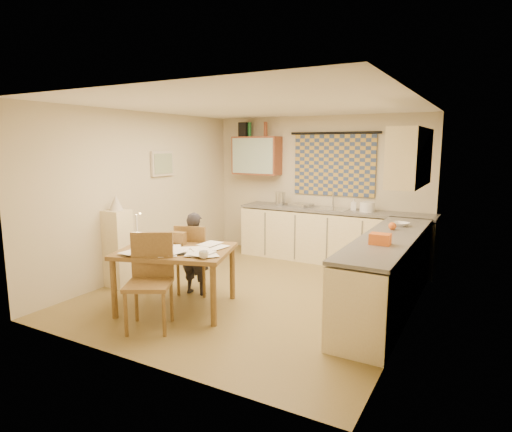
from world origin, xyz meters
The scene contains 44 objects.
floor centered at (0.00, 0.00, -0.01)m, with size 4.00×4.50×0.02m, color olive.
ceiling centered at (0.00, 0.00, 2.51)m, with size 4.00×4.50×0.02m, color white.
wall_back centered at (0.00, 2.26, 1.25)m, with size 4.00×0.02×2.50m, color beige.
wall_front centered at (0.00, -2.26, 1.25)m, with size 4.00×0.02×2.50m, color beige.
wall_left centered at (-2.01, 0.00, 1.25)m, with size 0.02×4.50×2.50m, color beige.
wall_right centered at (2.01, 0.00, 1.25)m, with size 0.02×4.50×2.50m, color beige.
window_blind centered at (0.30, 2.22, 1.65)m, with size 1.45×0.03×1.05m, color navy.
curtain_rod centered at (0.30, 2.20, 2.20)m, with size 0.04×0.04×1.60m, color black.
wall_cabinet centered at (-1.15, 2.08, 1.80)m, with size 0.90×0.34×0.70m, color brown.
wall_cabinet_glass centered at (-1.15, 1.91, 1.80)m, with size 0.84×0.02×0.64m, color #99B2A5.
upper_cabinet_right centered at (1.83, 0.55, 1.85)m, with size 0.34×1.30×0.70m, color beige.
framed_print centered at (-1.97, 0.40, 1.70)m, with size 0.04×0.50×0.40m, color beige.
print_canvas centered at (-1.95, 0.40, 1.70)m, with size 0.01×0.42×0.32m, color #B5B8A4.
counter_back centered at (0.41, 1.95, 0.45)m, with size 3.30×0.62×0.92m.
counter_right centered at (1.70, 0.23, 0.45)m, with size 0.62×2.95×0.92m.
stove centered at (1.70, -0.81, 0.45)m, with size 0.58×0.58×0.90m.
sink centered at (0.38, 1.95, 0.88)m, with size 0.55×0.45×0.10m, color silver.
tap centered at (0.34, 2.13, 1.06)m, with size 0.03×0.03×0.28m, color silver.
dish_rack centered at (-0.19, 1.95, 0.95)m, with size 0.35×0.30×0.06m, color silver.
kettle centered at (-0.59, 1.95, 1.04)m, with size 0.18×0.18×0.24m, color silver.
mixing_bowl centered at (0.98, 1.95, 1.00)m, with size 0.24×0.24×0.16m, color white.
soap_bottle centered at (0.74, 2.00, 1.02)m, with size 0.11×0.11×0.20m, color white.
bowl centered at (1.70, 0.92, 0.95)m, with size 0.26×0.26×0.05m, color white.
orange_bag centered at (1.70, -0.29, 0.98)m, with size 0.22×0.16×0.12m, color orange.
fruit_orange centered at (1.65, 0.61, 0.97)m, with size 0.10×0.10×0.10m, color orange.
speaker centered at (-1.41, 2.08, 2.28)m, with size 0.16×0.20×0.26m, color black.
bottle_green centered at (-1.30, 2.08, 2.28)m, with size 0.07×0.07×0.26m, color #195926.
bottle_brown centered at (-0.97, 2.08, 2.28)m, with size 0.07×0.07×0.26m, color brown.
dining_table centered at (-0.58, -1.00, 0.38)m, with size 1.56×1.36×0.75m.
chair_far centered at (-0.72, -0.43, 0.30)m, with size 0.53×0.53×0.95m.
chair_near centered at (-0.46, -1.61, 0.32)m, with size 0.64×0.64×1.04m.
person centered at (-0.69, -0.48, 0.56)m, with size 0.44×0.32×1.12m, color black.
shelf_stand centered at (-1.84, -0.74, 0.55)m, with size 0.32×0.30×1.10m, color beige.
lampshade centered at (-1.84, -0.74, 1.21)m, with size 0.20×0.20×0.22m, color beige.
letter_rack centered at (-0.72, -0.80, 0.83)m, with size 0.22×0.10×0.16m, color brown.
mug centered at (-0.01, -1.20, 0.79)m, with size 0.11×0.11×0.09m, color white.
magazine centered at (-0.93, -1.37, 0.76)m, with size 0.23×0.28×0.02m, color maroon.
book centered at (-0.95, -1.24, 0.76)m, with size 0.29×0.32×0.02m, color orange.
orange_box centered at (-0.74, -1.36, 0.77)m, with size 0.12×0.08×0.04m, color orange.
eyeglasses centered at (-0.34, -1.21, 0.76)m, with size 0.13×0.04×0.02m, color black.
candle_holder centered at (-1.06, -1.11, 0.84)m, with size 0.06×0.06×0.18m, color silver.
candle centered at (-1.09, -1.12, 1.04)m, with size 0.02×0.02×0.22m, color white.
candle_flame centered at (-1.05, -1.09, 1.16)m, with size 0.02×0.02×0.02m, color #FFCC66.
papers centered at (-0.49, -1.07, 0.77)m, with size 1.27×1.07×0.03m.
Camera 1 is at (2.72, -4.95, 2.00)m, focal length 30.00 mm.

